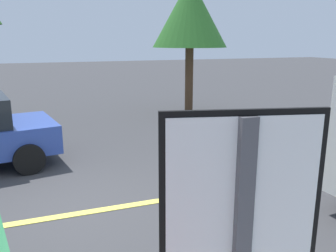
% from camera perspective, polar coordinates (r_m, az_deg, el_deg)
% --- Properties ---
extents(ground_plane, '(80.00, 80.00, 0.00)m').
position_cam_1_polar(ground_plane, '(6.03, -14.24, -13.55)').
color(ground_plane, '#38383A').
extents(lane_marking_centre, '(28.00, 0.16, 0.01)m').
position_cam_1_polar(lane_marking_centre, '(6.92, 11.63, -9.67)').
color(lane_marking_centre, '#E0D14C').
extents(tree_centre_verge, '(2.68, 2.68, 4.83)m').
position_cam_1_polar(tree_centre_verge, '(13.23, 3.55, 17.56)').
color(tree_centre_verge, '#513823').
rests_on(tree_centre_verge, ground_plane).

